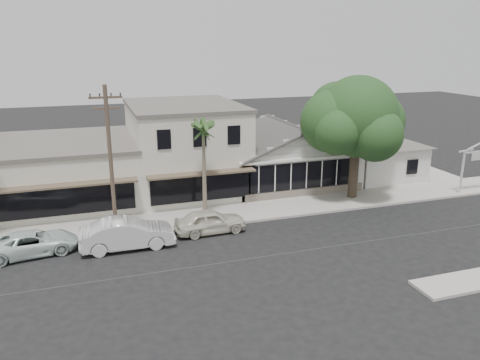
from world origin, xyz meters
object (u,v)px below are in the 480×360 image
object	(u,v)px
utility_pole	(111,160)
car_1	(127,234)
car_2	(33,243)
shade_tree	(354,119)
car_0	(210,221)

from	to	relation	value
utility_pole	car_1	world-z (taller)	utility_pole
car_1	car_2	bearing A→B (deg)	81.33
car_2	shade_tree	xyz separation A→B (m)	(21.60, 3.11, 5.29)
utility_pole	car_2	bearing A→B (deg)	-168.73
utility_pole	shade_tree	bearing A→B (deg)	7.38
utility_pole	car_0	world-z (taller)	utility_pole
utility_pole	car_1	xyz separation A→B (m)	(0.51, -1.70, -3.93)
car_0	car_1	bearing A→B (deg)	96.14
utility_pole	car_0	bearing A→B (deg)	-10.36
utility_pole	car_2	world-z (taller)	utility_pole
utility_pole	car_0	size ratio (longest dim) A/B	2.08
car_1	shade_tree	bearing A→B (deg)	-76.24
car_0	shade_tree	distance (m)	13.12
car_2	shade_tree	distance (m)	22.46
utility_pole	car_0	distance (m)	6.91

